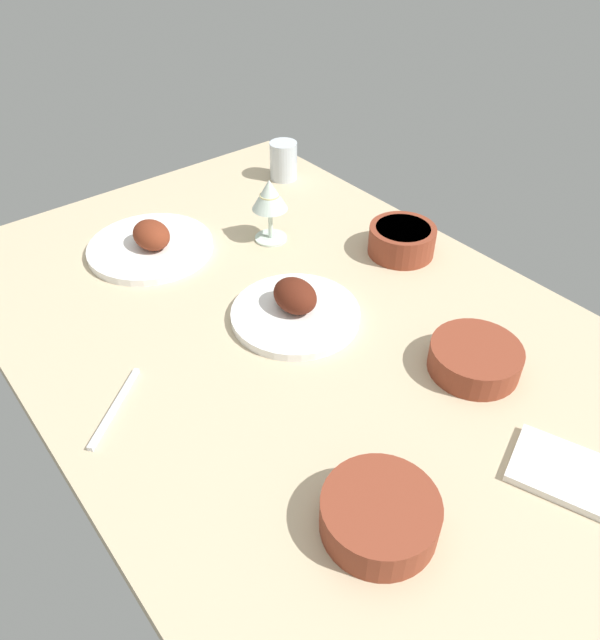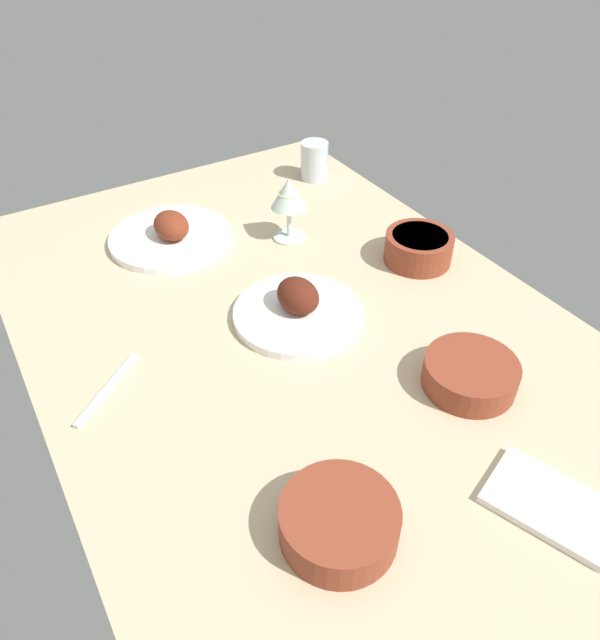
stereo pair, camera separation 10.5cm
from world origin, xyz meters
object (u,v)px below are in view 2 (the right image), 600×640
object	(u,v)px
wine_glass	(289,197)
fork_loose	(107,389)
plate_near_viewer	(171,235)
plate_center_main	(298,309)
bowl_potatoes	(419,247)
bowl_cream	(339,521)
water_tumbler	(314,161)
bowl_soup	(470,373)
folded_napkin	(551,504)

from	to	relation	value
wine_glass	fork_loose	xyz separation A→B (cm)	(-24.35, 48.13, -9.53)
plate_near_viewer	plate_center_main	xyz separation A→B (cm)	(-36.25, -9.93, 0.19)
plate_center_main	bowl_potatoes	world-z (taller)	plate_center_main
bowl_cream	fork_loose	distance (cm)	43.46
bowl_potatoes	water_tumbler	world-z (taller)	water_tumbler
bowl_cream	wine_glass	size ratio (longest dim) A/B	1.08
plate_near_viewer	water_tumbler	xyz separation A→B (cm)	(9.41, -42.53, 3.02)
plate_center_main	water_tumbler	bearing A→B (deg)	-35.53
plate_center_main	fork_loose	bearing A→B (deg)	90.17
water_tumbler	plate_center_main	bearing A→B (deg)	144.47
plate_center_main	bowl_cream	size ratio (longest dim) A/B	1.55
bowl_soup	water_tumbler	xyz separation A→B (cm)	(74.71, -18.28, 2.08)
bowl_potatoes	plate_center_main	bearing A→B (deg)	95.31
bowl_cream	folded_napkin	size ratio (longest dim) A/B	0.94
bowl_soup	bowl_potatoes	world-z (taller)	bowl_potatoes
wine_glass	bowl_soup	bearing A→B (deg)	-178.08
plate_center_main	wine_glass	distance (cm)	28.46
plate_center_main	bowl_soup	size ratio (longest dim) A/B	1.58
plate_near_viewer	wine_glass	distance (cm)	26.78
bowl_cream	water_tumbler	distance (cm)	99.50
bowl_cream	folded_napkin	distance (cm)	28.51
plate_near_viewer	folded_napkin	xyz separation A→B (cm)	(-87.58, -17.72, -1.06)
bowl_soup	fork_loose	bearing A→B (deg)	59.89
wine_glass	water_tumbler	size ratio (longest dim) A/B	1.49
bowl_cream	wine_glass	xyz separation A→B (cm)	(64.11, -30.75, 7.07)
bowl_cream	fork_loose	bearing A→B (deg)	23.60
bowl_soup	fork_loose	world-z (taller)	bowl_soup
water_tumbler	folded_napkin	bearing A→B (deg)	165.65
bowl_soup	wine_glass	world-z (taller)	wine_glass
bowl_soup	wine_glass	distance (cm)	53.83
plate_near_viewer	fork_loose	size ratio (longest dim) A/B	1.57
plate_near_viewer	water_tumbler	world-z (taller)	water_tumbler
bowl_soup	bowl_cream	distance (cm)	34.29
bowl_potatoes	fork_loose	xyz separation A→B (cm)	(-2.94, 66.13, -2.88)
bowl_soup	water_tumbler	bearing A→B (deg)	-13.75
water_tumbler	fork_loose	world-z (taller)	water_tumbler
bowl_soup	folded_napkin	world-z (taller)	bowl_soup
folded_napkin	fork_loose	distance (cm)	67.12
plate_near_viewer	bowl_cream	world-z (taller)	plate_near_viewer
wine_glass	plate_near_viewer	bearing A→B (deg)	61.88
plate_center_main	fork_loose	size ratio (longest dim) A/B	1.42
bowl_cream	water_tumbler	bearing A→B (deg)	-30.72
bowl_soup	bowl_potatoes	bearing A→B (deg)	-26.95
bowl_potatoes	plate_near_viewer	bearing A→B (deg)	50.46
plate_center_main	wine_glass	bearing A→B (deg)	-27.35
bowl_soup	wine_glass	size ratio (longest dim) A/B	1.07
water_tumbler	plate_near_viewer	bearing A→B (deg)	102.47
water_tumbler	fork_loose	size ratio (longest dim) A/B	0.56
plate_center_main	bowl_potatoes	size ratio (longest dim) A/B	1.71
bowl_cream	wine_glass	world-z (taller)	wine_glass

